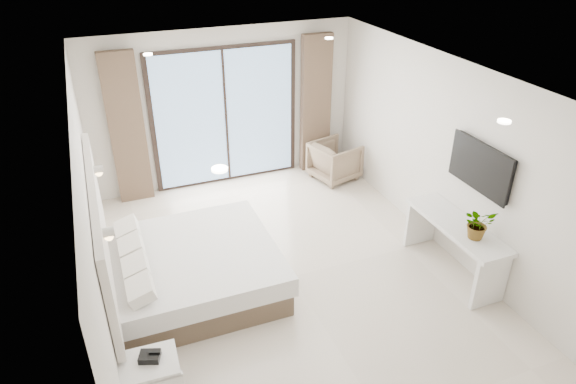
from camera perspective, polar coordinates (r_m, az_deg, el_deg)
name	(u,v)px	position (r m, az deg, el deg)	size (l,w,h in m)	color
ground	(292,277)	(6.99, 0.43, -9.38)	(6.20, 6.20, 0.00)	beige
room_shell	(256,150)	(6.72, -3.53, 4.72)	(4.62, 6.22, 2.72)	silver
bed	(192,270)	(6.72, -10.57, -8.47)	(2.07, 1.97, 0.72)	brown
nightstand	(152,381)	(5.55, -14.91, -19.59)	(0.58, 0.48, 0.51)	white
phone	(150,357)	(5.37, -15.12, -17.24)	(0.20, 0.15, 0.07)	black
console_desk	(455,236)	(7.10, 18.06, -4.71)	(0.51, 1.63, 0.77)	white
plant	(478,226)	(6.70, 20.33, -3.61)	(0.37, 0.41, 0.32)	#33662D
armchair	(335,159)	(9.30, 5.23, 3.67)	(0.74, 0.70, 0.76)	#847256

